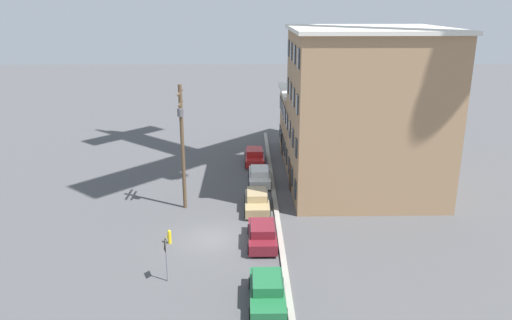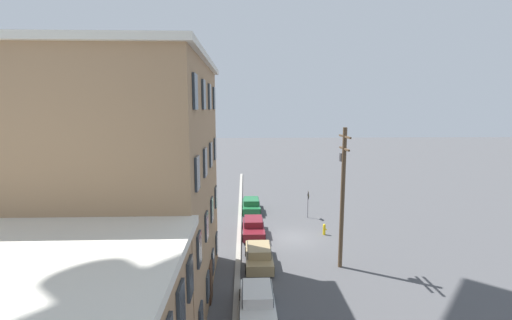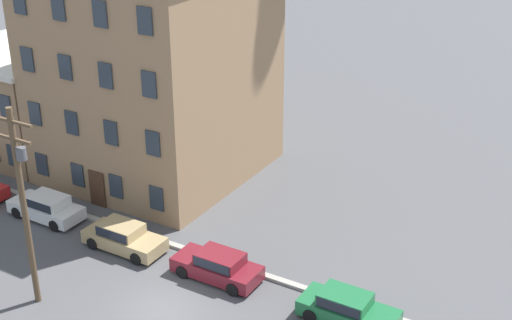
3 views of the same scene
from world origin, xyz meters
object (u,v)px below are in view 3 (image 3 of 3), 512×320
car_white (47,206)px  utility_pole (23,199)px  car_tan (123,236)px  car_maroon (218,265)px  car_green (347,308)px

car_white → utility_pole: utility_pole is taller
car_tan → car_maroon: 5.73m
car_maroon → car_green: 6.78m
car_green → car_white: bearing=179.8°
car_white → car_green: size_ratio=1.00×
car_tan → car_maroon: bearing=2.2°
car_white → car_tan: size_ratio=1.00×
car_green → car_maroon: bearing=-179.6°
car_maroon → car_white: bearing=179.5°
car_tan → car_white: bearing=176.7°
car_white → utility_pole: 9.22m
car_tan → car_maroon: same height
car_tan → car_green: same height
car_white → car_maroon: same height
car_maroon → utility_pole: utility_pole is taller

